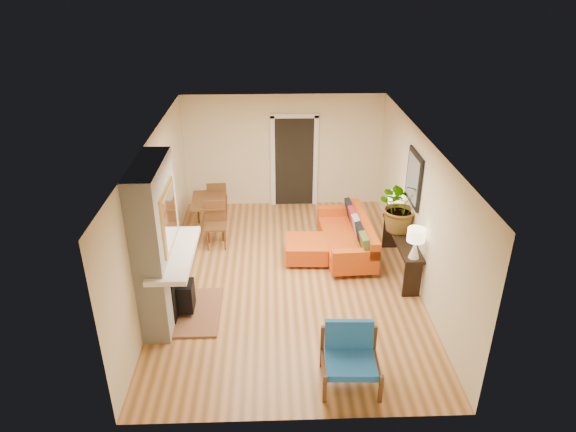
% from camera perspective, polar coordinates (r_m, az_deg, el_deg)
% --- Properties ---
extents(room_shell, '(6.50, 6.50, 6.50)m').
position_cam_1_polar(room_shell, '(11.24, 2.65, 5.94)').
color(room_shell, tan).
rests_on(room_shell, ground).
extents(fireplace, '(1.09, 1.68, 2.60)m').
position_cam_1_polar(fireplace, '(8.07, -14.06, -3.40)').
color(fireplace, white).
rests_on(fireplace, ground).
extents(sofa, '(0.95, 2.04, 0.79)m').
position_cam_1_polar(sofa, '(10.08, 6.89, -2.31)').
color(sofa, silver).
rests_on(sofa, ground).
extents(ottoman, '(0.82, 0.82, 0.40)m').
position_cam_1_polar(ottoman, '(9.84, 2.08, -3.64)').
color(ottoman, silver).
rests_on(ottoman, ground).
extents(blue_chair, '(0.80, 0.79, 0.81)m').
position_cam_1_polar(blue_chair, '(7.17, 6.90, -14.85)').
color(blue_chair, brown).
rests_on(blue_chair, ground).
extents(dining_table, '(0.78, 1.72, 0.92)m').
position_cam_1_polar(dining_table, '(10.79, -8.36, 1.13)').
color(dining_table, brown).
rests_on(dining_table, ground).
extents(console_table, '(0.34, 1.85, 0.72)m').
position_cam_1_polar(console_table, '(9.55, 12.53, -2.91)').
color(console_table, black).
rests_on(console_table, ground).
extents(lamp_near, '(0.30, 0.30, 0.54)m').
position_cam_1_polar(lamp_near, '(8.67, 14.01, -2.57)').
color(lamp_near, white).
rests_on(lamp_near, console_table).
extents(lamp_far, '(0.30, 0.30, 0.54)m').
position_cam_1_polar(lamp_far, '(9.94, 11.87, 1.49)').
color(lamp_far, white).
rests_on(lamp_far, console_table).
extents(houseplant, '(0.97, 0.86, 1.00)m').
position_cam_1_polar(houseplant, '(9.45, 12.54, 1.18)').
color(houseplant, '#1E5919').
rests_on(houseplant, console_table).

